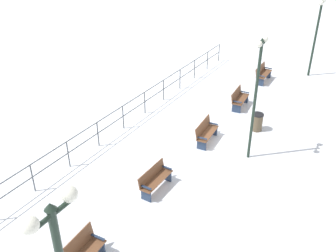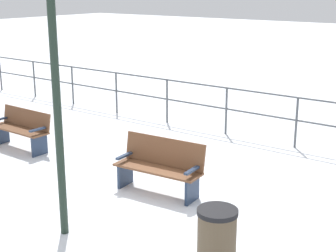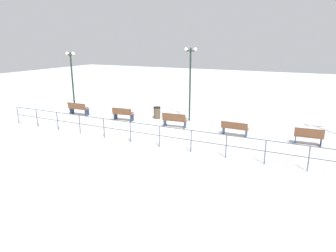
{
  "view_description": "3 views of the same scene",
  "coord_description": "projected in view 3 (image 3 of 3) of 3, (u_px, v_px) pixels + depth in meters",
  "views": [
    {
      "loc": [
        5.64,
        -12.76,
        8.57
      ],
      "look_at": [
        -1.64,
        -0.55,
        0.57
      ],
      "focal_mm": 40.89,
      "sensor_mm": 36.0,
      "label": 1
    },
    {
      "loc": [
        6.23,
        4.87,
        3.42
      ],
      "look_at": [
        -1.93,
        -1.19,
        0.55
      ],
      "focal_mm": 53.93,
      "sensor_mm": 36.0,
      "label": 2
    },
    {
      "loc": [
        -16.83,
        -7.76,
        5.21
      ],
      "look_at": [
        -1.48,
        -0.23,
        0.46
      ],
      "focal_mm": 32.7,
      "sensor_mm": 36.0,
      "label": 3
    }
  ],
  "objects": [
    {
      "name": "lamppost_middle",
      "position": [
        190.0,
        74.0,
        19.94
      ],
      "size": [
        0.23,
        0.87,
        4.85
      ],
      "color": "#1E2D23",
      "rests_on": "ground"
    },
    {
      "name": "ground_plane",
      "position": [
        175.0,
        127.0,
        19.25
      ],
      "size": [
        80.0,
        80.0,
        0.0
      ],
      "primitive_type": "plane",
      "color": "white",
      "rests_on": "ground"
    },
    {
      "name": "lamppost_far",
      "position": [
        72.0,
        70.0,
        24.3
      ],
      "size": [
        0.27,
        0.88,
        4.41
      ],
      "color": "#1E2D23",
      "rests_on": "ground"
    },
    {
      "name": "bench_fifth",
      "position": [
        78.0,
        109.0,
        22.18
      ],
      "size": [
        0.58,
        1.6,
        0.93
      ],
      "rotation": [
        0.0,
        0.0,
        0.02
      ],
      "color": "brown",
      "rests_on": "ground"
    },
    {
      "name": "waterfront_railing",
      "position": [
        144.0,
        131.0,
        15.78
      ],
      "size": [
        0.05,
        19.1,
        1.13
      ],
      "color": "#4C5156",
      "rests_on": "ground"
    },
    {
      "name": "bench_second",
      "position": [
        235.0,
        128.0,
        17.32
      ],
      "size": [
        0.5,
        1.52,
        0.84
      ],
      "rotation": [
        0.0,
        0.0,
        -0.02
      ],
      "color": "brown",
      "rests_on": "ground"
    },
    {
      "name": "trash_bin",
      "position": [
        157.0,
        113.0,
        21.24
      ],
      "size": [
        0.5,
        0.5,
        0.82
      ],
      "color": "brown",
      "rests_on": "ground"
    },
    {
      "name": "bench_fourth",
      "position": [
        123.0,
        114.0,
        20.63
      ],
      "size": [
        0.67,
        1.51,
        0.9
      ],
      "rotation": [
        0.0,
        0.0,
        0.08
      ],
      "color": "brown",
      "rests_on": "ground"
    },
    {
      "name": "bench_third",
      "position": [
        174.0,
        120.0,
        19.03
      ],
      "size": [
        0.63,
        1.58,
        0.92
      ],
      "rotation": [
        0.0,
        0.0,
        0.08
      ],
      "color": "brown",
      "rests_on": "ground"
    },
    {
      "name": "bench_nearest",
      "position": [
        309.0,
        136.0,
        15.76
      ],
      "size": [
        0.63,
        1.45,
        0.94
      ],
      "rotation": [
        0.0,
        0.0,
        0.06
      ],
      "color": "brown",
      "rests_on": "ground"
    }
  ]
}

